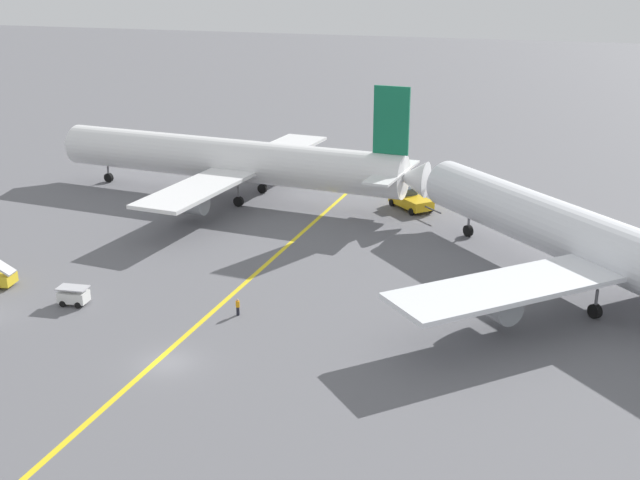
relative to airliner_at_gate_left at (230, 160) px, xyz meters
name	(u,v)px	position (x,y,z in m)	size (l,w,h in m)	color
ground_plane	(168,363)	(15.45, -43.77, -5.06)	(600.00, 600.00, 0.00)	slate
taxiway_stripe	(214,311)	(14.44, -33.77, -5.06)	(0.50, 120.00, 0.01)	yellow
airliner_at_gate_left	(230,160)	(0.00, 0.00, 0.00)	(54.38, 42.40, 16.01)	white
airliner_being_pushed	(604,248)	(46.97, -19.52, -0.06)	(43.24, 42.41, 15.92)	white
pushback_tug	(410,200)	(23.81, 2.80, -3.86)	(7.99, 7.51, 2.84)	gold
gse_baggage_cart_near_cluster	(73,296)	(1.77, -36.81, -4.20)	(2.92, 1.93, 1.71)	silver
ground_crew_ramp_agent_by_cones	(238,307)	(16.88, -33.90, -4.25)	(0.36, 0.49, 1.56)	black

